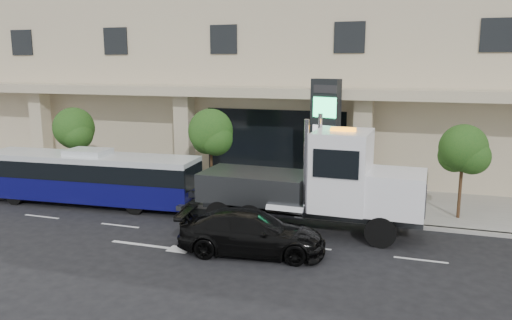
{
  "coord_description": "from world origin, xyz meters",
  "views": [
    {
      "loc": [
        7.63,
        -18.71,
        6.68
      ],
      "look_at": [
        0.86,
        2.0,
        2.45
      ],
      "focal_mm": 35.0,
      "sensor_mm": 36.0,
      "label": 1
    }
  ],
  "objects_px": {
    "city_bus": "(90,177)",
    "black_sedan": "(252,232)",
    "tow_truck": "(319,184)",
    "signage_pylon": "(325,138)"
  },
  "relations": [
    {
      "from": "city_bus",
      "to": "black_sedan",
      "type": "xyz_separation_m",
      "value": [
        9.37,
        -3.52,
        -0.61
      ]
    },
    {
      "from": "black_sedan",
      "to": "city_bus",
      "type": "bearing_deg",
      "value": 61.82
    },
    {
      "from": "signage_pylon",
      "to": "black_sedan",
      "type": "bearing_deg",
      "value": -77.54
    },
    {
      "from": "tow_truck",
      "to": "black_sedan",
      "type": "xyz_separation_m",
      "value": [
        -1.76,
        -3.18,
        -1.15
      ]
    },
    {
      "from": "city_bus",
      "to": "signage_pylon",
      "type": "relative_size",
      "value": 1.85
    },
    {
      "from": "black_sedan",
      "to": "signage_pylon",
      "type": "xyz_separation_m",
      "value": [
        1.09,
        7.99,
        2.34
      ]
    },
    {
      "from": "city_bus",
      "to": "signage_pylon",
      "type": "height_order",
      "value": "signage_pylon"
    },
    {
      "from": "black_sedan",
      "to": "tow_truck",
      "type": "bearing_deg",
      "value": -36.56
    },
    {
      "from": "tow_truck",
      "to": "black_sedan",
      "type": "height_order",
      "value": "tow_truck"
    },
    {
      "from": "city_bus",
      "to": "tow_truck",
      "type": "height_order",
      "value": "tow_truck"
    }
  ]
}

